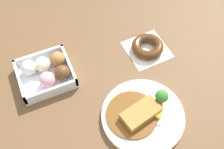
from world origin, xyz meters
TOP-DOWN VIEW (x-y plane):
  - ground_plane at (0.00, 0.00)m, footprint 1.60×1.60m
  - curry_plate at (-0.03, 0.12)m, footprint 0.24×0.24m
  - donut_box at (0.19, -0.13)m, footprint 0.17×0.16m
  - chocolate_ring_donut at (-0.16, -0.10)m, footprint 0.14×0.14m

SIDE VIEW (x-z plane):
  - ground_plane at x=0.00m, z-range 0.00..0.00m
  - curry_plate at x=-0.03m, z-range -0.02..0.05m
  - chocolate_ring_donut at x=-0.16m, z-range 0.00..0.03m
  - donut_box at x=0.19m, z-range 0.00..0.06m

